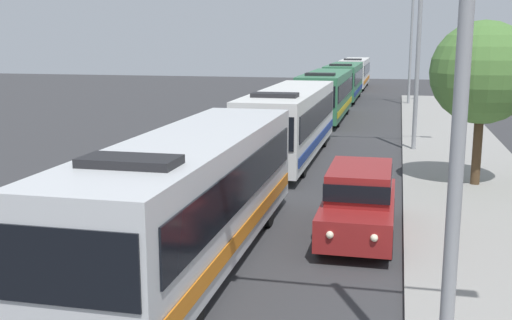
{
  "coord_description": "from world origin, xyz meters",
  "views": [
    {
      "loc": [
        3.3,
        -2.73,
        5.29
      ],
      "look_at": [
        -0.4,
        13.39,
        2.02
      ],
      "focal_mm": 43.55,
      "sensor_mm": 36.0,
      "label": 1
    }
  ],
  "objects_px": {
    "bus_second_in_line": "(290,120)",
    "streetlamp_near": "(465,37)",
    "bus_rear": "(355,72)",
    "roadside_tree": "(482,73)",
    "streetlamp_far": "(411,35)",
    "bus_lead": "(193,193)",
    "bus_middle": "(326,94)",
    "streetlamp_mid": "(419,43)",
    "bus_fourth_in_line": "(344,80)",
    "white_suv": "(359,199)"
  },
  "relations": [
    {
      "from": "bus_second_in_line",
      "to": "streetlamp_near",
      "type": "bearing_deg",
      "value": -73.59
    },
    {
      "from": "bus_rear",
      "to": "roadside_tree",
      "type": "xyz_separation_m",
      "value": [
        7.4,
        -44.23,
        2.4
      ]
    },
    {
      "from": "streetlamp_far",
      "to": "streetlamp_near",
      "type": "bearing_deg",
      "value": -90.0
    },
    {
      "from": "bus_lead",
      "to": "bus_middle",
      "type": "bearing_deg",
      "value": 90.0
    },
    {
      "from": "bus_lead",
      "to": "streetlamp_mid",
      "type": "distance_m",
      "value": 17.33
    },
    {
      "from": "bus_second_in_line",
      "to": "streetlamp_near",
      "type": "distance_m",
      "value": 19.45
    },
    {
      "from": "bus_second_in_line",
      "to": "roadside_tree",
      "type": "bearing_deg",
      "value": -28.77
    },
    {
      "from": "streetlamp_far",
      "to": "bus_fourth_in_line",
      "type": "bearing_deg",
      "value": 150.96
    },
    {
      "from": "streetlamp_far",
      "to": "roadside_tree",
      "type": "height_order",
      "value": "streetlamp_far"
    },
    {
      "from": "bus_lead",
      "to": "streetlamp_far",
      "type": "bearing_deg",
      "value": 81.75
    },
    {
      "from": "white_suv",
      "to": "roadside_tree",
      "type": "bearing_deg",
      "value": 60.12
    },
    {
      "from": "bus_lead",
      "to": "bus_fourth_in_line",
      "type": "bearing_deg",
      "value": 90.0
    },
    {
      "from": "bus_middle",
      "to": "streetlamp_near",
      "type": "bearing_deg",
      "value": -80.43
    },
    {
      "from": "bus_middle",
      "to": "roadside_tree",
      "type": "height_order",
      "value": "roadside_tree"
    },
    {
      "from": "bus_fourth_in_line",
      "to": "streetlamp_mid",
      "type": "height_order",
      "value": "streetlamp_mid"
    },
    {
      "from": "streetlamp_mid",
      "to": "streetlamp_far",
      "type": "relative_size",
      "value": 0.91
    },
    {
      "from": "bus_fourth_in_line",
      "to": "white_suv",
      "type": "height_order",
      "value": "bus_fourth_in_line"
    },
    {
      "from": "roadside_tree",
      "to": "bus_lead",
      "type": "bearing_deg",
      "value": -128.47
    },
    {
      "from": "bus_lead",
      "to": "roadside_tree",
      "type": "xyz_separation_m",
      "value": [
        7.4,
        9.31,
        2.4
      ]
    },
    {
      "from": "streetlamp_far",
      "to": "white_suv",
      "type": "bearing_deg",
      "value": -92.83
    },
    {
      "from": "bus_middle",
      "to": "streetlamp_far",
      "type": "bearing_deg",
      "value": 62.07
    },
    {
      "from": "streetlamp_far",
      "to": "roadside_tree",
      "type": "xyz_separation_m",
      "value": [
        2.0,
        -27.91,
        -1.35
      ]
    },
    {
      "from": "bus_fourth_in_line",
      "to": "streetlamp_far",
      "type": "distance_m",
      "value": 7.23
    },
    {
      "from": "bus_middle",
      "to": "streetlamp_far",
      "type": "height_order",
      "value": "streetlamp_far"
    },
    {
      "from": "roadside_tree",
      "to": "streetlamp_mid",
      "type": "bearing_deg",
      "value": 106.33
    },
    {
      "from": "bus_middle",
      "to": "streetlamp_near",
      "type": "xyz_separation_m",
      "value": [
        5.4,
        -32.0,
        3.6
      ]
    },
    {
      "from": "bus_lead",
      "to": "bus_fourth_in_line",
      "type": "height_order",
      "value": "same"
    },
    {
      "from": "bus_lead",
      "to": "roadside_tree",
      "type": "relative_size",
      "value": 2.01
    },
    {
      "from": "streetlamp_far",
      "to": "bus_second_in_line",
      "type": "bearing_deg",
      "value": -102.75
    },
    {
      "from": "bus_lead",
      "to": "bus_fourth_in_line",
      "type": "distance_m",
      "value": 40.22
    },
    {
      "from": "bus_second_in_line",
      "to": "roadside_tree",
      "type": "relative_size",
      "value": 2.07
    },
    {
      "from": "bus_middle",
      "to": "streetlamp_mid",
      "type": "relative_size",
      "value": 1.4
    },
    {
      "from": "bus_lead",
      "to": "streetlamp_near",
      "type": "xyz_separation_m",
      "value": [
        5.4,
        -4.96,
        3.6
      ]
    },
    {
      "from": "streetlamp_near",
      "to": "roadside_tree",
      "type": "height_order",
      "value": "streetlamp_near"
    },
    {
      "from": "bus_middle",
      "to": "white_suv",
      "type": "height_order",
      "value": "bus_middle"
    },
    {
      "from": "bus_fourth_in_line",
      "to": "roadside_tree",
      "type": "distance_m",
      "value": 31.87
    },
    {
      "from": "bus_second_in_line",
      "to": "white_suv",
      "type": "bearing_deg",
      "value": -70.6
    },
    {
      "from": "bus_lead",
      "to": "streetlamp_mid",
      "type": "height_order",
      "value": "streetlamp_mid"
    },
    {
      "from": "white_suv",
      "to": "streetlamp_near",
      "type": "height_order",
      "value": "streetlamp_near"
    },
    {
      "from": "streetlamp_near",
      "to": "streetlamp_mid",
      "type": "xyz_separation_m",
      "value": [
        0.0,
        21.09,
        -0.27
      ]
    },
    {
      "from": "bus_middle",
      "to": "bus_fourth_in_line",
      "type": "bearing_deg",
      "value": 90.0
    },
    {
      "from": "roadside_tree",
      "to": "bus_fourth_in_line",
      "type": "bearing_deg",
      "value": 103.46
    },
    {
      "from": "streetlamp_mid",
      "to": "white_suv",
      "type": "bearing_deg",
      "value": -97.31
    },
    {
      "from": "streetlamp_near",
      "to": "bus_second_in_line",
      "type": "bearing_deg",
      "value": 106.41
    },
    {
      "from": "bus_fourth_in_line",
      "to": "bus_rear",
      "type": "height_order",
      "value": "same"
    },
    {
      "from": "bus_middle",
      "to": "bus_fourth_in_line",
      "type": "distance_m",
      "value": 13.18
    },
    {
      "from": "bus_lead",
      "to": "bus_rear",
      "type": "bearing_deg",
      "value": 90.0
    },
    {
      "from": "bus_middle",
      "to": "roadside_tree",
      "type": "relative_size",
      "value": 1.94
    },
    {
      "from": "streetlamp_near",
      "to": "bus_rear",
      "type": "bearing_deg",
      "value": 95.27
    },
    {
      "from": "bus_lead",
      "to": "bus_second_in_line",
      "type": "bearing_deg",
      "value": 90.0
    }
  ]
}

